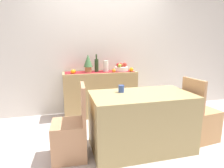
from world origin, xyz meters
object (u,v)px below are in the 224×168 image
(wine_bottle, at_px, (97,65))
(chair_near_window, at_px, (71,137))
(fruit_bowl, at_px, (121,69))
(coffee_cup, at_px, (121,89))
(ceramic_vase, at_px, (106,66))
(sideboard_console, at_px, (100,94))
(dining_table, at_px, (141,121))
(potted_plant, at_px, (88,62))
(chair_by_corner, at_px, (200,122))

(wine_bottle, bearing_deg, chair_near_window, -112.86)
(wine_bottle, bearing_deg, fruit_bowl, 0.00)
(wine_bottle, xyz_separation_m, coffee_cup, (0.11, -1.20, -0.18))
(ceramic_vase, relative_size, coffee_cup, 2.22)
(ceramic_vase, relative_size, chair_near_window, 0.23)
(fruit_bowl, height_order, wine_bottle, wine_bottle)
(sideboard_console, bearing_deg, dining_table, -78.15)
(dining_table, relative_size, coffee_cup, 13.69)
(ceramic_vase, bearing_deg, wine_bottle, 180.00)
(potted_plant, relative_size, chair_near_window, 0.37)
(chair_near_window, bearing_deg, potted_plant, 73.04)
(sideboard_console, bearing_deg, chair_by_corner, -48.42)
(ceramic_vase, xyz_separation_m, potted_plant, (-0.33, -0.00, 0.08))
(fruit_bowl, bearing_deg, potted_plant, -180.00)
(ceramic_vase, relative_size, chair_by_corner, 0.23)
(ceramic_vase, bearing_deg, chair_by_corner, -51.27)
(chair_near_window, bearing_deg, chair_by_corner, -0.03)
(sideboard_console, relative_size, ceramic_vase, 6.59)
(fruit_bowl, relative_size, coffee_cup, 2.71)
(dining_table, relative_size, chair_near_window, 1.42)
(fruit_bowl, relative_size, dining_table, 0.20)
(potted_plant, xyz_separation_m, chair_near_window, (-0.41, -1.33, -0.76))
(wine_bottle, distance_m, potted_plant, 0.17)
(potted_plant, xyz_separation_m, coffee_cup, (0.27, -1.20, -0.24))
(sideboard_console, relative_size, chair_near_window, 1.52)
(potted_plant, xyz_separation_m, chair_by_corner, (1.40, -1.33, -0.76))
(sideboard_console, bearing_deg, fruit_bowl, 0.00)
(sideboard_console, height_order, chair_near_window, chair_near_window)
(dining_table, bearing_deg, chair_near_window, -179.94)
(chair_near_window, bearing_deg, ceramic_vase, 61.03)
(sideboard_console, xyz_separation_m, chair_by_corner, (1.18, -1.33, -0.15))
(coffee_cup, xyz_separation_m, chair_by_corner, (1.13, -0.14, -0.52))
(wine_bottle, height_order, chair_near_window, wine_bottle)
(fruit_bowl, height_order, coffee_cup, fruit_bowl)
(dining_table, bearing_deg, ceramic_vase, 97.10)
(wine_bottle, distance_m, coffee_cup, 1.22)
(sideboard_console, height_order, ceramic_vase, ceramic_vase)
(ceramic_vase, bearing_deg, sideboard_console, 180.00)
(ceramic_vase, bearing_deg, coffee_cup, -93.07)
(fruit_bowl, distance_m, dining_table, 1.43)
(ceramic_vase, height_order, dining_table, ceramic_vase)
(chair_near_window, height_order, chair_by_corner, same)
(ceramic_vase, distance_m, potted_plant, 0.34)
(dining_table, bearing_deg, fruit_bowl, 84.10)
(sideboard_console, relative_size, wine_bottle, 4.15)
(fruit_bowl, distance_m, potted_plant, 0.65)
(potted_plant, bearing_deg, sideboard_console, 0.00)
(sideboard_console, xyz_separation_m, wine_bottle, (-0.06, 0.00, 0.55))
(dining_table, bearing_deg, coffee_cup, 149.39)
(chair_by_corner, bearing_deg, wine_bottle, 133.04)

